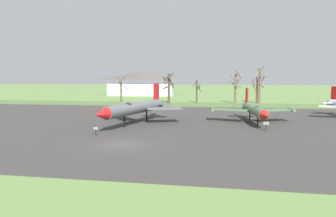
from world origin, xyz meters
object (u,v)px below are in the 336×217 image
at_px(jet_fighter_front_right, 254,110).
at_px(jet_fighter_rear_center, 135,108).
at_px(info_placard_front_right, 266,125).
at_px(info_placard_rear_center, 96,131).
at_px(visitor_building, 141,83).

bearing_deg(jet_fighter_front_right, jet_fighter_rear_center, -165.83).
distance_m(info_placard_front_right, jet_fighter_rear_center, 16.76).
relative_size(jet_fighter_front_right, jet_fighter_rear_center, 0.82).
xyz_separation_m(info_placard_front_right, info_placard_rear_center, (-18.55, -6.00, -0.13)).
distance_m(jet_fighter_front_right, jet_fighter_rear_center, 16.40).
bearing_deg(info_placard_rear_center, visitor_building, 101.08).
distance_m(jet_fighter_front_right, visitor_building, 72.66).
bearing_deg(jet_fighter_front_right, visitor_building, 117.03).
distance_m(jet_fighter_rear_center, visitor_building, 70.82).
xyz_separation_m(jet_fighter_front_right, info_placard_rear_center, (-17.91, -12.35, -1.29)).
distance_m(info_placard_rear_center, visitor_building, 78.59).
xyz_separation_m(jet_fighter_front_right, visitor_building, (-33.00, 64.67, 2.68)).
relative_size(jet_fighter_front_right, visitor_building, 0.52).
bearing_deg(info_placard_front_right, info_placard_rear_center, -162.07).
xyz_separation_m(info_placard_front_right, visitor_building, (-33.63, 71.03, 3.84)).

